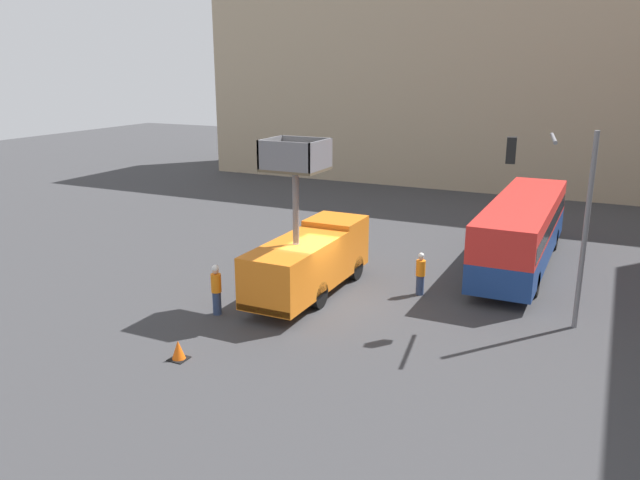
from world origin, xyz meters
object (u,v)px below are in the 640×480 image
object	(u,v)px
city_bus	(522,228)
traffic_cone_near_truck	(178,350)
traffic_light_pole	(561,200)
road_worker_directing	(420,274)
road_worker_near_truck	(216,289)
utility_truck	(310,257)

from	to	relation	value
city_bus	traffic_cone_near_truck	size ratio (longest dim) A/B	18.50
traffic_light_pole	traffic_cone_near_truck	distance (m)	13.70
road_worker_directing	city_bus	bearing A→B (deg)	-111.55
road_worker_directing	road_worker_near_truck	bearing A→B (deg)	48.11
utility_truck	traffic_cone_near_truck	bearing A→B (deg)	-99.23
traffic_light_pole	traffic_cone_near_truck	world-z (taller)	traffic_light_pole
utility_truck	traffic_cone_near_truck	distance (m)	7.24
road_worker_near_truck	traffic_cone_near_truck	size ratio (longest dim) A/B	3.01
road_worker_directing	traffic_cone_near_truck	size ratio (longest dim) A/B	2.75
road_worker_directing	traffic_cone_near_truck	xyz separation A→B (m)	(-5.18, -8.94, -0.58)
utility_truck	road_worker_directing	size ratio (longest dim) A/B	4.15
traffic_light_pole	road_worker_near_truck	distance (m)	12.64
road_worker_near_truck	utility_truck	bearing A→B (deg)	-163.63
utility_truck	city_bus	xyz separation A→B (m)	(7.12, 7.43, 0.28)
city_bus	traffic_cone_near_truck	xyz separation A→B (m)	(-8.26, -14.46, -1.56)
traffic_cone_near_truck	road_worker_directing	bearing A→B (deg)	59.94
traffic_light_pole	utility_truck	bearing A→B (deg)	-173.79
city_bus	traffic_light_pole	distance (m)	7.26
city_bus	traffic_cone_near_truck	world-z (taller)	city_bus
road_worker_near_truck	traffic_cone_near_truck	xyz separation A→B (m)	(1.04, -3.64, -0.68)
traffic_cone_near_truck	traffic_light_pole	bearing A→B (deg)	38.05
city_bus	road_worker_directing	size ratio (longest dim) A/B	6.73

